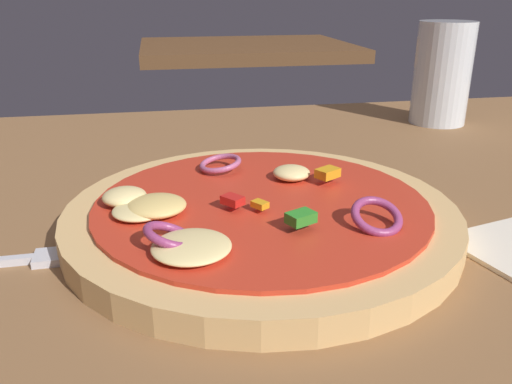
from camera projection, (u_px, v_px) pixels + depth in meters
The scene contains 5 objects.
dining_table at pixel (278, 271), 0.35m from camera, with size 1.26×0.85×0.04m.
pizza at pixel (258, 215), 0.37m from camera, with size 0.27×0.27×0.04m.
fork at pixel (2, 262), 0.32m from camera, with size 0.15×0.02×0.01m.
beer_glass at pixel (442, 78), 0.64m from camera, with size 0.07×0.07×0.12m.
background_table at pixel (246, 49), 1.59m from camera, with size 0.62×0.50×0.04m.
Camera 1 is at (-0.07, -0.30, 0.20)m, focal length 36.70 mm.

